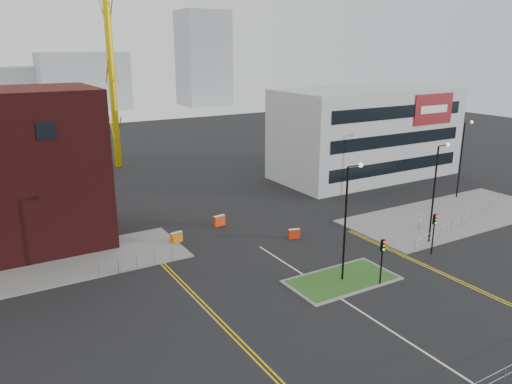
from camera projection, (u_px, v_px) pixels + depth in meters
ground at (401, 337)px, 30.90m from camera, size 200.00×200.00×0.00m
pavement_left at (10, 275)px, 39.25m from camera, size 28.00×8.00×0.12m
pavement_right at (451, 215)px, 53.22m from camera, size 24.00×10.00×0.12m
island_kerb at (342, 280)px, 38.47m from camera, size 8.60×4.60×0.08m
grass_island at (342, 280)px, 38.47m from camera, size 8.00×4.00×0.12m
office_block at (366, 133)px, 68.37m from camera, size 25.00×12.20×12.00m
streetlamp_island at (348, 213)px, 37.08m from camera, size 1.46×0.36×9.18m
streetlamp_right_near at (436, 185)px, 44.61m from camera, size 1.46×0.36×9.18m
streetlamp_right_far at (463, 153)px, 58.08m from camera, size 1.46×0.36×9.18m
traffic_light_island at (382, 253)px, 37.08m from camera, size 0.28×0.33×3.65m
traffic_light_right at (434, 226)px, 42.65m from camera, size 0.28×0.33×3.65m
railing_front at (490, 380)px, 25.72m from camera, size 24.05×0.05×1.10m
railing_left at (137, 261)px, 40.17m from camera, size 6.05×0.05×1.10m
railing_right at (462, 218)px, 50.22m from camera, size 19.05×5.05×1.10m
centre_line at (378, 323)px, 32.55m from camera, size 0.15×30.00×0.01m
yellow_left_a at (201, 305)px, 34.74m from camera, size 0.12×24.00×0.01m
yellow_left_b at (205, 304)px, 34.89m from camera, size 0.12×24.00×0.01m
yellow_right_a at (430, 269)px, 40.50m from camera, size 0.12×20.00×0.01m
yellow_right_b at (432, 268)px, 40.65m from camera, size 0.12×20.00×0.01m
skyline_b at (84, 82)px, 140.93m from camera, size 24.00×12.00×16.00m
skyline_c at (204, 59)px, 152.27m from camera, size 14.00×12.00×28.00m
skyline_d at (11, 89)px, 140.93m from camera, size 30.00×12.00×12.00m
pedestrian at (420, 223)px, 48.86m from camera, size 0.68×0.62×1.56m
barrier_left at (176, 237)px, 45.84m from camera, size 1.21×0.60×0.97m
barrier_mid at (219, 220)px, 50.14m from camera, size 1.30×0.63×1.05m
barrier_right at (294, 233)px, 46.83m from camera, size 1.14×0.62×0.91m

